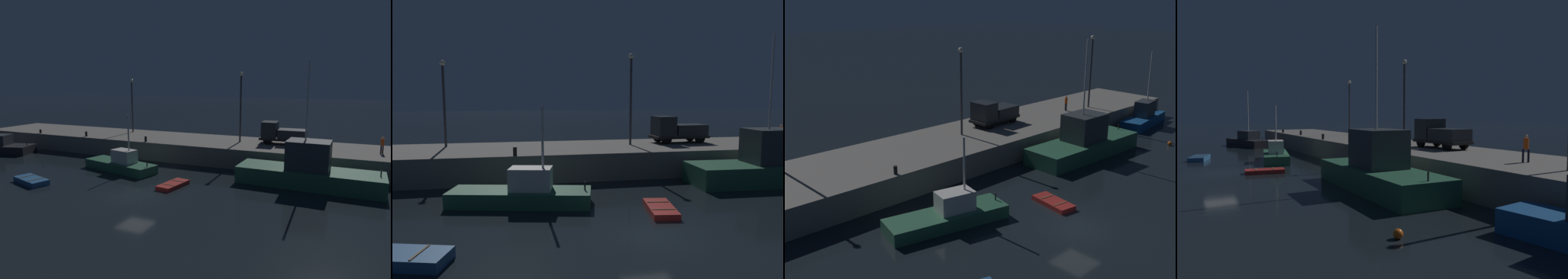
{
  "view_description": "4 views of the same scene",
  "coord_description": "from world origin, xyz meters",
  "views": [
    {
      "loc": [
        15.17,
        -22.61,
        9.02
      ],
      "look_at": [
        0.09,
        11.8,
        2.7
      ],
      "focal_mm": 32.34,
      "sensor_mm": 36.0,
      "label": 1
    },
    {
      "loc": [
        -6.0,
        -15.19,
        6.23
      ],
      "look_at": [
        -0.44,
        12.75,
        2.97
      ],
      "focal_mm": 34.05,
      "sensor_mm": 36.0,
      "label": 2
    },
    {
      "loc": [
        -23.63,
        -16.02,
        14.57
      ],
      "look_at": [
        3.59,
        12.87,
        2.33
      ],
      "focal_mm": 44.32,
      "sensor_mm": 36.0,
      "label": 3
    },
    {
      "loc": [
        33.61,
        -3.95,
        5.04
      ],
      "look_at": [
        4.28,
        12.13,
        2.68
      ],
      "focal_mm": 34.98,
      "sensor_mm": 36.0,
      "label": 4
    }
  ],
  "objects": [
    {
      "name": "lamp_post_east",
      "position": [
        3.94,
        15.68,
        6.69
      ],
      "size": [
        0.44,
        0.44,
        7.87
      ],
      "color": "#38383D",
      "rests_on": "pier_quay"
    },
    {
      "name": "fishing_boat_blue",
      "position": [
        12.27,
        8.2,
        1.27
      ],
      "size": [
        12.17,
        4.17,
        10.61
      ],
      "color": "#2D6647",
      "rests_on": "ground"
    },
    {
      "name": "pier_quay",
      "position": [
        0.0,
        15.34,
        1.04
      ],
      "size": [
        63.64,
        8.63,
        2.08
      ],
      "color": "gray",
      "rests_on": "ground"
    },
    {
      "name": "fishing_boat_white",
      "position": [
        -5.61,
        6.1,
        0.68
      ],
      "size": [
        8.46,
        4.11,
        5.77
      ],
      "color": "#2D6647",
      "rests_on": "ground"
    },
    {
      "name": "bollard_central",
      "position": [
        -22.33,
        11.53,
        2.33
      ],
      "size": [
        0.28,
        0.28,
        0.49
      ],
      "primitive_type": "cylinder",
      "color": "black",
      "rests_on": "pier_quay"
    },
    {
      "name": "dinghy_orange_near",
      "position": [
        -10.34,
        -0.79,
        0.23
      ],
      "size": [
        3.94,
        2.5,
        0.5
      ],
      "color": "#2D6099",
      "rests_on": "ground"
    },
    {
      "name": "dockworker",
      "position": [
        18.29,
        14.84,
        3.03
      ],
      "size": [
        0.42,
        0.42,
        1.66
      ],
      "color": "black",
      "rests_on": "pier_quay"
    },
    {
      "name": "bollard_east",
      "position": [
        -6.0,
        11.49,
        2.39
      ],
      "size": [
        0.28,
        0.28,
        0.61
      ],
      "primitive_type": "cylinder",
      "color": "black",
      "rests_on": "pier_quay"
    },
    {
      "name": "rowboat_white_mid",
      "position": [
        1.72,
        3.28,
        0.17
      ],
      "size": [
        1.85,
        3.33,
        0.38
      ],
      "color": "#B22823",
      "rests_on": "ground"
    },
    {
      "name": "lamp_post_west",
      "position": [
        -11.69,
        17.44,
        6.32
      ],
      "size": [
        0.44,
        0.44,
        7.17
      ],
      "color": "#38383D",
      "rests_on": "pier_quay"
    },
    {
      "name": "bollard_west",
      "position": [
        -14.91,
        11.84,
        2.39
      ],
      "size": [
        0.28,
        0.28,
        0.61
      ],
      "primitive_type": "cylinder",
      "color": "black",
      "rests_on": "pier_quay"
    },
    {
      "name": "utility_truck",
      "position": [
        8.52,
        16.23,
        3.27
      ],
      "size": [
        5.19,
        2.36,
        2.43
      ],
      "color": "black",
      "rests_on": "pier_quay"
    },
    {
      "name": "ground_plane",
      "position": [
        0.0,
        0.0,
        0.0
      ],
      "size": [
        320.0,
        320.0,
        0.0
      ],
      "primitive_type": "plane",
      "color": "black"
    }
  ]
}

